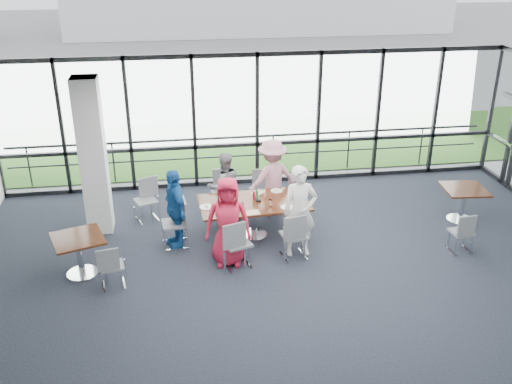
{
  "coord_description": "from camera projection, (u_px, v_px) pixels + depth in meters",
  "views": [
    {
      "loc": [
        -2.0,
        -7.95,
        5.57
      ],
      "look_at": [
        -0.49,
        1.94,
        1.1
      ],
      "focal_mm": 40.0,
      "sensor_mm": 36.0,
      "label": 1
    }
  ],
  "objects": [
    {
      "name": "diner_near_right",
      "position": [
        300.0,
        212.0,
        10.64
      ],
      "size": [
        0.67,
        0.5,
        1.79
      ],
      "primitive_type": "imported",
      "rotation": [
        0.0,
        0.0,
        0.03
      ],
      "color": "white",
      "rests_on": "ground"
    },
    {
      "name": "main_table",
      "position": [
        254.0,
        207.0,
        11.41
      ],
      "size": [
        2.24,
        1.32,
        0.75
      ],
      "rotation": [
        0.0,
        0.0,
        0.06
      ],
      "color": "#3D1B0A",
      "rests_on": "ground"
    },
    {
      "name": "grass_strip",
      "position": [
        242.0,
        142.0,
        16.94
      ],
      "size": [
        80.0,
        5.0,
        0.01
      ],
      "primitive_type": "cube",
      "color": "#235719",
      "rests_on": "ground"
    },
    {
      "name": "chair_spare_r",
      "position": [
        461.0,
        232.0,
        10.93
      ],
      "size": [
        0.44,
        0.44,
        0.81
      ],
      "primitive_type": null,
      "rotation": [
        0.0,
        0.0,
        0.11
      ],
      "color": "gray",
      "rests_on": "ground"
    },
    {
      "name": "menu_c",
      "position": [
        258.0,
        193.0,
        11.78
      ],
      "size": [
        0.36,
        0.36,
        0.0
      ],
      "primitive_type": "cube",
      "rotation": [
        0.0,
        0.0,
        0.78
      ],
      "color": "white",
      "rests_on": "main_table"
    },
    {
      "name": "diner_end",
      "position": [
        175.0,
        208.0,
        11.0
      ],
      "size": [
        0.78,
        1.05,
        1.59
      ],
      "primitive_type": "imported",
      "rotation": [
        0.0,
        0.0,
        -1.25
      ],
      "color": "#1A569E",
      "rests_on": "ground"
    },
    {
      "name": "condiment_caddy",
      "position": [
        258.0,
        201.0,
        11.38
      ],
      "size": [
        0.1,
        0.07,
        0.04
      ],
      "primitive_type": "cube",
      "color": "black",
      "rests_on": "main_table"
    },
    {
      "name": "plate_fl",
      "position": [
        225.0,
        197.0,
        11.58
      ],
      "size": [
        0.25,
        0.25,
        0.01
      ],
      "primitive_type": "cylinder",
      "color": "white",
      "rests_on": "main_table"
    },
    {
      "name": "apron",
      "position": [
        234.0,
        124.0,
        18.75
      ],
      "size": [
        80.0,
        70.0,
        0.02
      ],
      "primitive_type": "cube",
      "color": "gray",
      "rests_on": "ground"
    },
    {
      "name": "side_table_right",
      "position": [
        464.0,
        193.0,
        12.04
      ],
      "size": [
        0.93,
        0.93,
        0.75
      ],
      "rotation": [
        0.0,
        0.0,
        -0.09
      ],
      "color": "#3D1B0A",
      "rests_on": "ground"
    },
    {
      "name": "diner_far_right",
      "position": [
        272.0,
        178.0,
        12.21
      ],
      "size": [
        1.23,
        0.87,
        1.72
      ],
      "primitive_type": "imported",
      "rotation": [
        0.0,
        0.0,
        3.44
      ],
      "color": "#CF889A",
      "rests_on": "ground"
    },
    {
      "name": "plate_end",
      "position": [
        207.0,
        207.0,
        11.13
      ],
      "size": [
        0.27,
        0.27,
        0.01
      ],
      "primitive_type": "cylinder",
      "color": "white",
      "rests_on": "main_table"
    },
    {
      "name": "side_table_left",
      "position": [
        78.0,
        243.0,
        10.07
      ],
      "size": [
        1.08,
        1.08,
        0.75
      ],
      "rotation": [
        0.0,
        0.0,
        0.32
      ],
      "color": "#3D1B0A",
      "rests_on": "ground"
    },
    {
      "name": "diner_near_left",
      "position": [
        228.0,
        222.0,
        10.34
      ],
      "size": [
        0.89,
        0.64,
        1.71
      ],
      "primitive_type": "imported",
      "rotation": [
        0.0,
        0.0,
        -0.11
      ],
      "color": "red",
      "rests_on": "ground"
    },
    {
      "name": "diner_far_left",
      "position": [
        224.0,
        186.0,
        12.06
      ],
      "size": [
        0.82,
        0.61,
        1.51
      ],
      "primitive_type": "imported",
      "rotation": [
        0.0,
        0.0,
        3.37
      ],
      "color": "gray",
      "rests_on": "ground"
    },
    {
      "name": "chair_main_fl",
      "position": [
        223.0,
        194.0,
        12.37
      ],
      "size": [
        0.51,
        0.51,
        0.97
      ],
      "primitive_type": null,
      "rotation": [
        0.0,
        0.0,
        3.23
      ],
      "color": "gray",
      "rests_on": "ground"
    },
    {
      "name": "menu_b",
      "position": [
        300.0,
        206.0,
        11.19
      ],
      "size": [
        0.31,
        0.23,
        0.0
      ],
      "primitive_type": "cube",
      "rotation": [
        0.0,
        0.0,
        0.08
      ],
      "color": "white",
      "rests_on": "main_table"
    },
    {
      "name": "plate_nl",
      "position": [
        227.0,
        213.0,
        10.9
      ],
      "size": [
        0.29,
        0.29,
        0.01
      ],
      "primitive_type": "cylinder",
      "color": "white",
      "rests_on": "main_table"
    },
    {
      "name": "green_bottle",
      "position": [
        257.0,
        195.0,
        11.44
      ],
      "size": [
        0.05,
        0.05,
        0.2
      ],
      "primitive_type": "cylinder",
      "color": "#287E45",
      "rests_on": "main_table"
    },
    {
      "name": "curtain_wall_back",
      "position": [
        257.0,
        120.0,
        13.58
      ],
      "size": [
        12.0,
        0.1,
        3.2
      ],
      "primitive_type": "cube",
      "color": "white",
      "rests_on": "ground"
    },
    {
      "name": "floor",
      "position": [
        302.0,
        295.0,
        9.72
      ],
      "size": [
        12.0,
        10.0,
        0.02
      ],
      "primitive_type": "cube",
      "color": "black",
      "rests_on": "ground"
    },
    {
      "name": "tumbler_d",
      "position": [
        217.0,
        206.0,
        11.02
      ],
      "size": [
        0.07,
        0.07,
        0.13
      ],
      "primitive_type": "cylinder",
      "color": "white",
      "rests_on": "main_table"
    },
    {
      "name": "structural_column",
      "position": [
        93.0,
        157.0,
        11.28
      ],
      "size": [
        0.5,
        0.5,
        3.2
      ],
      "primitive_type": "cube",
      "color": "white",
      "rests_on": "ground"
    },
    {
      "name": "plate_fr",
      "position": [
        276.0,
        191.0,
        11.85
      ],
      "size": [
        0.25,
        0.25,
        0.01
      ],
      "primitive_type": "cylinder",
      "color": "white",
      "rests_on": "main_table"
    },
    {
      "name": "chair_spare_lb",
      "position": [
        146.0,
        201.0,
        12.14
      ],
      "size": [
        0.56,
        0.56,
        0.89
      ],
      "primitive_type": null,
      "rotation": [
        0.0,
        0.0,
        3.49
      ],
      "color": "gray",
      "rests_on": "ground"
    },
    {
      "name": "chair_main_nl",
      "position": [
        237.0,
        243.0,
        10.39
      ],
      "size": [
        0.59,
        0.59,
        0.96
      ],
      "primitive_type": null,
      "rotation": [
        0.0,
        0.0,
        0.31
      ],
      "color": "gray",
      "rests_on": "ground"
    },
    {
      "name": "ketchup_bottle",
      "position": [
        254.0,
        195.0,
        11.44
      ],
      "size": [
        0.06,
        0.06,
        0.18
      ],
      "primitive_type": "cylinder",
      "color": "#A51228",
      "rests_on": "main_table"
    },
    {
      "name": "guard_rail",
      "position": [
        254.0,
        155.0,
        14.57
      ],
      "size": [
        12.0,
        0.06,
        0.06
      ],
      "primitive_type": "cylinder",
      "rotation": [
        0.0,
        1.57,
        0.0
      ],
      "color": "#2D2D33",
      "rests_on": "ground"
    },
    {
      "name": "chair_main_fr",
      "position": [
        264.0,
        192.0,
        12.53
      ],
      "size": [
        0.5,
        0.5,
        0.9
      ],
      "primitive_type": null,
      "rotation": [
        0.0,
        0.0,
        2.99
      ],
      "color": "gray",
      "rests_on": "ground"
    },
    {
      "name": "tumbler_b",
      "position": [
        270.0,
        203.0,
        11.14
      ],
      "size": [
        0.07,
        0.07,
        0.15
      ],
      "primitive_type": "cylinder",
      "color": "white",
      "rests_on": "main_table"
    },
    {
      "name": "plate_nr",
      "position": [
        287.0,
        207.0,
        11.13
      ],
      "size": [
        0.27,
        0.27,
        0.01
      ],
      "primitive_type": "cylinder",
      "color": "white",
      "rests_on": "main_table"
    },
    {
      "name": "chair_main_end",
      "position": [
        174.0,
        224.0,
        11.1
      ],
      "size": [
        0.51,
        0.51,
        0.96
      ],
      "primitive_type": null,
      "rotation": [
        0.0,
        0.0,
        -1.48
      ],
      "color": "gray",
      "rests_on": "ground"
    },
    {
      "name": "menu_a",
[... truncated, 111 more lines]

